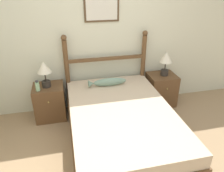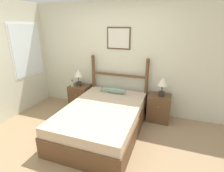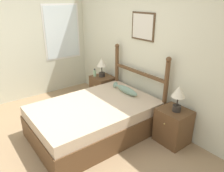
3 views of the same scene
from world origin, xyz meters
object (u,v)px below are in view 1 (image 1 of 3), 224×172
table_lamp_right (166,60)px  fish_pillow (107,82)px  nightstand_right (161,89)px  bottle (37,86)px  bed (121,126)px  nightstand_left (50,102)px  table_lamp_left (44,70)px

table_lamp_right → fish_pillow: (-1.06, -0.14, -0.24)m
nightstand_right → fish_pillow: 1.09m
bottle → bed: bearing=-33.5°
nightstand_left → table_lamp_right: bearing=-0.0°
bed → table_lamp_right: size_ratio=4.95×
nightstand_left → table_lamp_left: bearing=-141.8°
nightstand_left → nightstand_right: 1.97m
table_lamp_left → fish_pillow: size_ratio=0.68×
fish_pillow → bed: bearing=-86.7°
nightstand_right → bottle: 2.14m
table_lamp_left → table_lamp_right: size_ratio=1.00×
nightstand_left → bottle: size_ratio=3.28×
bottle → nightstand_left: bearing=41.4°
bed → bottle: 1.40m
fish_pillow → table_lamp_left: bearing=172.3°
fish_pillow → nightstand_left: bearing=171.7°
nightstand_right → table_lamp_left: table_lamp_left is taller
bed → table_lamp_right: (1.02, 0.86, 0.59)m
nightstand_left → table_lamp_left: table_lamp_left is taller
bed → fish_pillow: 0.80m
bed → nightstand_right: nightstand_right is taller
nightstand_right → bed: bearing=-138.9°
nightstand_left → table_lamp_right: table_lamp_right is taller
nightstand_right → bottle: size_ratio=3.28×
nightstand_right → fish_pillow: fish_pillow is taller
nightstand_left → fish_pillow: fish_pillow is taller
bed → nightstand_left: nightstand_left is taller
table_lamp_left → bottle: table_lamp_left is taller
table_lamp_right → bottle: size_ratio=2.38×
bed → nightstand_left: 1.31m
table_lamp_right → fish_pillow: size_ratio=0.68×
table_lamp_right → bottle: table_lamp_right is taller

